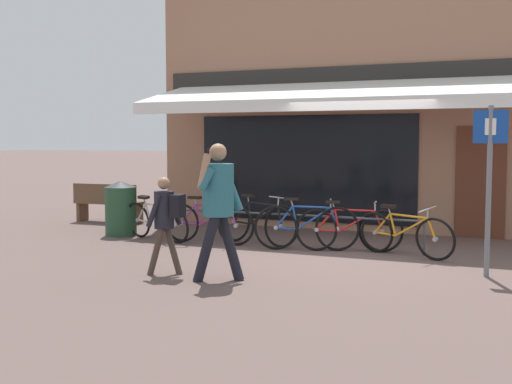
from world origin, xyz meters
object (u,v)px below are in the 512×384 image
at_px(bicycle_blue, 306,227).
at_px(bicycle_red, 349,229).
at_px(bicycle_orange, 404,234).
at_px(pedestrian_child, 166,214).
at_px(bicycle_silver, 156,221).
at_px(bicycle_purple, 208,223).
at_px(bicycle_black, 257,222).
at_px(park_bench, 108,202).
at_px(parking_sign, 489,172).
at_px(litter_bin, 121,208).
at_px(pedestrian_adult, 218,197).

xyz_separation_m(bicycle_blue, bicycle_red, (0.68, 0.18, -0.02)).
height_order(bicycle_orange, pedestrian_child, pedestrian_child).
xyz_separation_m(bicycle_silver, bicycle_purple, (1.04, 0.07, 0.01)).
bearing_deg(bicycle_purple, pedestrian_child, -75.58).
relative_size(bicycle_blue, bicycle_orange, 1.03).
bearing_deg(bicycle_orange, bicycle_red, -168.93).
distance_m(bicycle_purple, bicycle_black, 0.87).
bearing_deg(bicycle_orange, park_bench, -172.78).
distance_m(bicycle_blue, bicycle_red, 0.71).
bearing_deg(parking_sign, bicycle_black, 161.71).
bearing_deg(bicycle_black, bicycle_red, 13.97).
height_order(bicycle_silver, pedestrian_child, pedestrian_child).
xyz_separation_m(bicycle_purple, park_bench, (-3.39, 1.70, 0.09)).
relative_size(bicycle_orange, litter_bin, 1.59).
bearing_deg(bicycle_purple, litter_bin, 172.99).
bearing_deg(litter_bin, park_bench, 133.04).
bearing_deg(bicycle_black, pedestrian_adult, -60.57).
relative_size(pedestrian_child, park_bench, 0.84).
bearing_deg(park_bench, bicycle_purple, -29.24).
bearing_deg(park_bench, bicycle_black, -20.99).
distance_m(bicycle_purple, bicycle_orange, 3.43).
height_order(bicycle_orange, parking_sign, parking_sign).
bearing_deg(bicycle_purple, parking_sign, -12.50).
xyz_separation_m(bicycle_orange, pedestrian_adult, (-1.91, -2.72, 0.74)).
height_order(bicycle_black, pedestrian_child, pedestrian_child).
relative_size(bicycle_blue, parking_sign, 0.75).
relative_size(litter_bin, park_bench, 0.65).
distance_m(pedestrian_adult, parking_sign, 3.62).
bearing_deg(pedestrian_adult, park_bench, -46.76).
distance_m(bicycle_orange, parking_sign, 1.99).
bearing_deg(bicycle_blue, park_bench, 146.56).
bearing_deg(bicycle_black, bicycle_orange, 11.32).
bearing_deg(bicycle_red, bicycle_black, 161.71).
bearing_deg(bicycle_silver, bicycle_purple, 22.32).
bearing_deg(litter_bin, pedestrian_child, -45.95).
distance_m(bicycle_silver, bicycle_red, 3.55).
distance_m(bicycle_silver, pedestrian_child, 3.08).
height_order(pedestrian_adult, parking_sign, parking_sign).
relative_size(bicycle_orange, park_bench, 1.03).
height_order(bicycle_blue, pedestrian_child, pedestrian_child).
xyz_separation_m(bicycle_red, pedestrian_adult, (-0.98, -2.87, 0.73)).
relative_size(pedestrian_child, parking_sign, 0.59).
bearing_deg(bicycle_purple, bicycle_black, 19.46).
distance_m(bicycle_red, bicycle_orange, 0.94).
height_order(litter_bin, parking_sign, parking_sign).
bearing_deg(parking_sign, bicycle_silver, 170.91).
bearing_deg(bicycle_black, litter_bin, -162.35).
height_order(bicycle_blue, parking_sign, parking_sign).
relative_size(bicycle_red, bicycle_orange, 1.05).
distance_m(bicycle_purple, pedestrian_child, 2.70).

